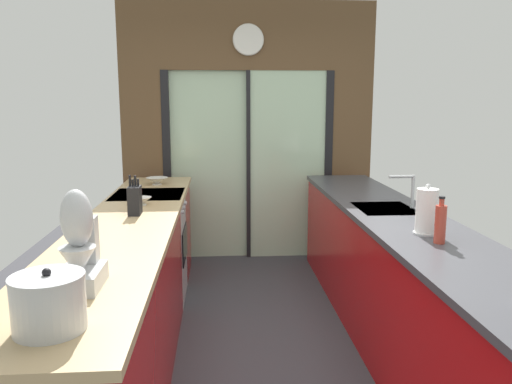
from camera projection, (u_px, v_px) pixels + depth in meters
name	position (u px, v px, depth m)	size (l,w,h in m)	color
ground_plane	(262.00, 328.00, 3.83)	(5.04, 7.60, 0.02)	#38383D
back_wall_unit	(248.00, 116.00, 5.33)	(2.64, 0.12, 2.70)	brown
left_counter_run	(127.00, 296.00, 3.22)	(0.62, 3.80, 0.92)	#AD0C0F
right_counter_run	(396.00, 280.00, 3.52)	(0.62, 3.80, 0.92)	#AD0C0F
sink_faucet	(408.00, 186.00, 3.67)	(0.19, 0.02, 0.24)	#B7BABC
oven_range	(150.00, 247.00, 4.32)	(0.60, 0.60, 0.92)	#B7BABC
mixing_bowl_near	(142.00, 201.00, 3.78)	(0.14, 0.14, 0.06)	silver
mixing_bowl_far	(157.00, 181.00, 4.71)	(0.20, 0.20, 0.07)	silver
knife_block	(135.00, 200.00, 3.46)	(0.08, 0.14, 0.27)	black
stand_mixer	(80.00, 250.00, 2.09)	(0.17, 0.27, 0.42)	#B7BABC
stock_pot	(49.00, 303.00, 1.71)	(0.25, 0.25, 0.22)	#B7BABC
soap_bottle	(440.00, 223.00, 2.76)	(0.06, 0.06, 0.26)	#B23D2D
paper_towel_roll	(427.00, 212.00, 2.94)	(0.14, 0.14, 0.30)	#B7BABC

